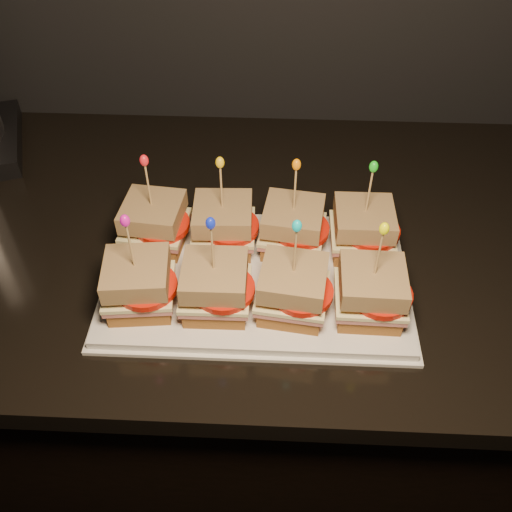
{
  "coord_description": "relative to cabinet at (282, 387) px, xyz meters",
  "views": [
    {
      "loc": [
        0.21,
        0.99,
        1.49
      ],
      "look_at": [
        0.18,
        1.55,
        0.93
      ],
      "focal_mm": 40.0,
      "sensor_mm": 36.0,
      "label": 1
    }
  ],
  "objects": [
    {
      "name": "sandwich_6_tomato",
      "position": [
        0.01,
        -0.18,
        0.51
      ],
      "size": [
        0.08,
        0.08,
        0.01
      ],
      "primitive_type": "cylinder",
      "color": "red",
      "rests_on": "sandwich_6_cheese"
    },
    {
      "name": "sandwich_1_ham",
      "position": [
        -0.1,
        -0.06,
        0.5
      ],
      "size": [
        0.09,
        0.09,
        0.01
      ],
      "primitive_type": "cube",
      "rotation": [
        0.0,
        0.0,
        0.04
      ],
      "color": "#B45E5A",
      "rests_on": "sandwich_1_bread_bot"
    },
    {
      "name": "sandwich_6_ham",
      "position": [
        0.0,
        -0.18,
        0.5
      ],
      "size": [
        0.1,
        0.1,
        0.01
      ],
      "primitive_type": "cube",
      "rotation": [
        0.0,
        0.0,
        -0.14
      ],
      "color": "#B45E5A",
      "rests_on": "sandwich_6_bread_bot"
    },
    {
      "name": "sandwich_0_frill",
      "position": [
        -0.2,
        -0.06,
        0.62
      ],
      "size": [
        0.01,
        0.01,
        0.02
      ],
      "primitive_type": "ellipsoid",
      "color": "red",
      "rests_on": "sandwich_0_pick"
    },
    {
      "name": "sandwich_3_bread_bot",
      "position": [
        0.1,
        -0.06,
        0.49
      ],
      "size": [
        0.08,
        0.08,
        0.02
      ],
      "primitive_type": "cube",
      "rotation": [
        0.0,
        0.0,
        0.0
      ],
      "color": "#602F12",
      "rests_on": "platter"
    },
    {
      "name": "sandwich_4_cheese",
      "position": [
        -0.2,
        -0.18,
        0.51
      ],
      "size": [
        0.1,
        0.1,
        0.01
      ],
      "primitive_type": "cube",
      "rotation": [
        0.0,
        0.0,
        0.1
      ],
      "color": "#FBF3A6",
      "rests_on": "sandwich_4_ham"
    },
    {
      "name": "sandwich_2_tomato",
      "position": [
        0.01,
        -0.06,
        0.51
      ],
      "size": [
        0.08,
        0.08,
        0.01
      ],
      "primitive_type": "cylinder",
      "color": "red",
      "rests_on": "sandwich_2_cheese"
    },
    {
      "name": "sandwich_7_ham",
      "position": [
        0.1,
        -0.18,
        0.5
      ],
      "size": [
        0.09,
        0.09,
        0.01
      ],
      "primitive_type": "cube",
      "rotation": [
        0.0,
        0.0,
        -0.02
      ],
      "color": "#B45E5A",
      "rests_on": "sandwich_7_bread_bot"
    },
    {
      "name": "sandwich_6_cheese",
      "position": [
        0.0,
        -0.18,
        0.51
      ],
      "size": [
        0.1,
        0.1,
        0.01
      ],
      "primitive_type": "cube",
      "rotation": [
        0.0,
        0.0,
        -0.14
      ],
      "color": "#FBF3A6",
      "rests_on": "sandwich_6_ham"
    },
    {
      "name": "sandwich_7_pick",
      "position": [
        0.1,
        -0.18,
        0.58
      ],
      "size": [
        0.0,
        0.0,
        0.09
      ],
      "primitive_type": "cylinder",
      "color": "tan",
      "rests_on": "sandwich_7_bread_top"
    },
    {
      "name": "sandwich_0_pick",
      "position": [
        -0.2,
        -0.06,
        0.58
      ],
      "size": [
        0.0,
        0.0,
        0.09
      ],
      "primitive_type": "cylinder",
      "color": "tan",
      "rests_on": "sandwich_0_bread_top"
    },
    {
      "name": "sandwich_1_frill",
      "position": [
        -0.1,
        -0.06,
        0.62
      ],
      "size": [
        0.01,
        0.01,
        0.02
      ],
      "primitive_type": "ellipsoid",
      "color": "gold",
      "rests_on": "sandwich_1_pick"
    },
    {
      "name": "sandwich_4_frill",
      "position": [
        -0.2,
        -0.18,
        0.62
      ],
      "size": [
        0.01,
        0.01,
        0.02
      ],
      "primitive_type": "ellipsoid",
      "color": "#D7129F",
      "rests_on": "sandwich_4_pick"
    },
    {
      "name": "sandwich_4_bread_top",
      "position": [
        -0.2,
        -0.18,
        0.53
      ],
      "size": [
        0.09,
        0.09,
        0.03
      ],
      "primitive_type": "cube",
      "rotation": [
        0.0,
        0.0,
        0.1
      ],
      "color": "brown",
      "rests_on": "sandwich_4_tomato"
    },
    {
      "name": "sandwich_0_tomato",
      "position": [
        -0.19,
        -0.06,
        0.51
      ],
      "size": [
        0.08,
        0.08,
        0.01
      ],
      "primitive_type": "cylinder",
      "color": "red",
      "rests_on": "sandwich_0_cheese"
    },
    {
      "name": "sandwich_7_bread_bot",
      "position": [
        0.1,
        -0.18,
        0.49
      ],
      "size": [
        0.08,
        0.08,
        0.02
      ],
      "primitive_type": "cube",
      "rotation": [
        0.0,
        0.0,
        -0.02
      ],
      "color": "#602F12",
      "rests_on": "platter"
    },
    {
      "name": "sandwich_6_bread_bot",
      "position": [
        0.0,
        -0.18,
        0.49
      ],
      "size": [
        0.09,
        0.09,
        0.02
      ],
      "primitive_type": "cube",
      "rotation": [
        0.0,
        0.0,
        -0.14
      ],
      "color": "#602F12",
      "rests_on": "platter"
    },
    {
      "name": "sandwich_1_bread_top",
      "position": [
        -0.1,
        -0.06,
        0.53
      ],
      "size": [
        0.09,
        0.09,
        0.03
      ],
      "primitive_type": "cube",
      "rotation": [
        0.0,
        0.0,
        0.04
      ],
      "color": "brown",
      "rests_on": "sandwich_1_tomato"
    },
    {
      "name": "sandwich_2_pick",
      "position": [
        0.0,
        -0.06,
        0.58
      ],
      "size": [
        0.0,
        0.0,
        0.09
      ],
      "primitive_type": "cylinder",
      "color": "tan",
      "rests_on": "sandwich_2_bread_top"
    },
    {
      "name": "sandwich_2_bread_bot",
      "position": [
        0.0,
        -0.06,
        0.49
      ],
      "size": [
        0.09,
        0.09,
        0.02
      ],
      "primitive_type": "cube",
      "rotation": [
        0.0,
        0.0,
        -0.14
      ],
      "color": "#602F12",
      "rests_on": "platter"
    },
    {
      "name": "sandwich_5_ham",
      "position": [
        -0.1,
        -0.18,
        0.5
      ],
      "size": [
        0.09,
        0.09,
        0.01
      ],
      "primitive_type": "cube",
      "rotation": [
        0.0,
        0.0,
        0.01
      ],
      "color": "#B45E5A",
      "rests_on": "sandwich_5_bread_bot"
    },
    {
      "name": "sandwich_5_bread_bot",
      "position": [
        -0.1,
        -0.18,
        0.49
      ],
      "size": [
        0.08,
        0.08,
        0.02
      ],
      "primitive_type": "cube",
      "rotation": [
        0.0,
        0.0,
        0.01
      ],
      "color": "#602F12",
      "rests_on": "platter"
    },
    {
      "name": "sandwich_3_bread_top",
      "position": [
        0.1,
        -0.06,
        0.53
      ],
      "size": [
        0.08,
        0.08,
        0.03
      ],
      "primitive_type": "cube",
      "rotation": [
        0.0,
        0.0,
        0.0
      ],
      "color": "brown",
      "rests_on": "sandwich_3_tomato"
    },
    {
      "name": "sandwich_7_tomato",
      "position": [
        0.11,
        -0.18,
        0.51
      ],
      "size": [
        0.08,
        0.08,
        0.01
      ],
      "primitive_type": "cylinder",
      "color": "red",
      "rests_on": "sandwich_7_cheese"
    },
    {
      "name": "sandwich_1_pick",
      "position": [
        -0.1,
        -0.06,
        0.58
      ],
      "size": [
        0.0,
        0.0,
        0.09
      ],
      "primitive_type": "cylinder",
      "color": "tan",
      "rests_on": "sandwich_1_bread_top"
    },
    {
      "name": "sandwich_6_bread_top",
      "position": [
        0.0,
        -0.18,
        0.53
      ],
      "size": [
        0.09,
        0.09,
        0.03
      ],
      "primitive_type": "cube",
      "rotation": [
        0.0,
        0.0,
        -0.14
      ],
      "color": "brown",
      "rests_on": "sandwich_6_tomato"
    },
    {
      "name": "sandwich_2_cheese",
      "position": [
        0.0,
        -0.06,
        0.51
      ],
      "size": [
        0.1,
        0.1,
        0.01
      ],
      "primitive_type": "cube",
      "rotation": [
        0.0,
        0.0,
        -0.14
      ],
      "color": "#FBF3A6",
      "rests_on": "sandwich_2_ham"
    },
    {
      "name": "sandwich_0_ham",
      "position": [
        -0.2,
        -0.06,
        0.5
      ],
      "size": [
        0.1,
        0.09,
        0.01
      ],
      "primitive_type": "cube",
      "rotation": [
        0.0,
        0.0,
        -0.1
      ],
      "color": "#B45E5A",
      "rests_on": "sandwich_0_bread_bot"
    },
    {
      "name": "sandwich_3_cheese",
      "position": [
        0.1,
        -0.06,
        0.51
      ],
      "size": [
        0.09,
        0.09,
        0.01
      ],
      "primitive_type": "cube",
      "rotation": [
        0.0,
        0.0,
        0.0
      ],
      "color": "#FBF3A6",
      "rests_on": "sandwich_3_ham"
    },
    {
      "name": "sandwich_0_cheese",
      "position": [
        -0.2,
        -0.06,
        0.51
      ],
      "size": [
        0.1,
        0.1,
        0.01
      ],
      "primitive_type": "cube",
      "rotation": [
        0.0,
        0.0,
        -0.1
      ],
      "color": "#FBF3A6",
      "rests_on": "sandwich_0_ham"
    },
    {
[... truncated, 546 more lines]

